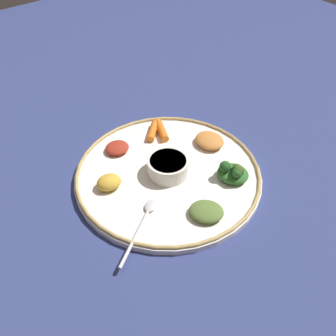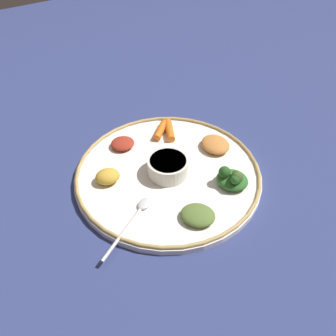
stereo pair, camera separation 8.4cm
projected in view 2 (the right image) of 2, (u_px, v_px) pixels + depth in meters
ground_plane at (168, 177)px, 0.86m from camera, size 2.40×2.40×0.00m
platter at (168, 175)px, 0.86m from camera, size 0.42×0.42×0.01m
platter_rim at (168, 172)px, 0.85m from camera, size 0.41×0.41×0.01m
center_bowl at (168, 166)px, 0.84m from camera, size 0.09×0.09×0.04m
spoon at (134, 218)px, 0.76m from camera, size 0.10×0.15×0.01m
greens_pile at (232, 179)px, 0.81m from camera, size 0.09×0.09×0.05m
carrot_near_spoon at (169, 129)px, 0.96m from camera, size 0.09×0.05×0.02m
carrot_outer at (161, 129)px, 0.96m from camera, size 0.07×0.07×0.02m
mound_lentil_yellow at (108, 176)px, 0.83m from camera, size 0.05×0.06×0.03m
mound_squash at (215, 144)px, 0.91m from camera, size 0.08×0.07×0.02m
mound_beet at (123, 144)px, 0.91m from camera, size 0.06×0.06×0.02m
mound_collards at (198, 215)px, 0.75m from camera, size 0.09×0.09×0.02m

